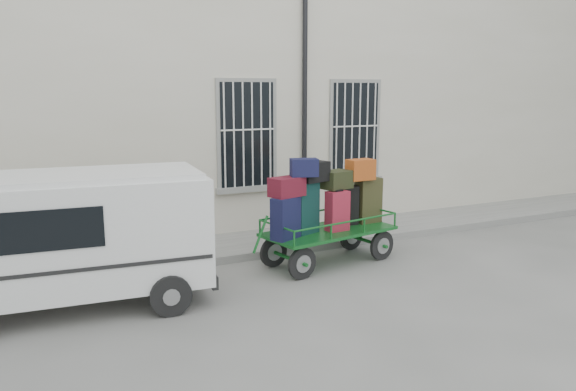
% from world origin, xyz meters
% --- Properties ---
extents(ground, '(80.00, 80.00, 0.00)m').
position_xyz_m(ground, '(0.00, 0.00, 0.00)').
color(ground, slate).
rests_on(ground, ground).
extents(building, '(24.00, 5.15, 6.00)m').
position_xyz_m(building, '(0.00, 5.50, 3.00)').
color(building, beige).
rests_on(building, ground).
extents(sidewalk, '(24.00, 1.70, 0.15)m').
position_xyz_m(sidewalk, '(0.00, 2.20, 0.07)').
color(sidewalk, slate).
rests_on(sidewalk, ground).
extents(luggage_cart, '(2.97, 1.54, 2.02)m').
position_xyz_m(luggage_cart, '(0.20, 0.58, 1.06)').
color(luggage_cart, black).
rests_on(luggage_cart, ground).
extents(van, '(4.12, 2.08, 2.01)m').
position_xyz_m(van, '(-4.24, 0.35, 1.15)').
color(van, white).
rests_on(van, ground).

